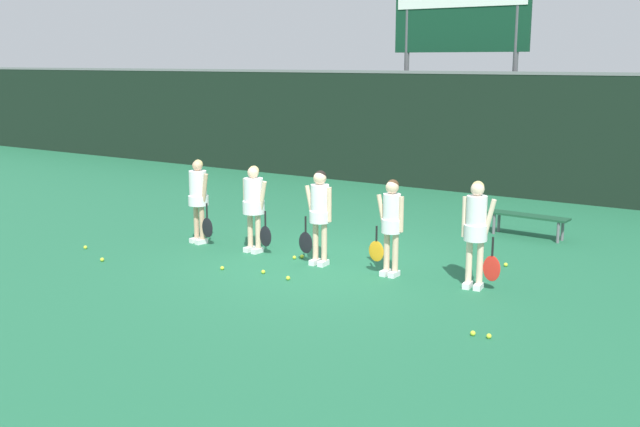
% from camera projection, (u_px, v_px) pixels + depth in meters
% --- Properties ---
extents(ground_plane, '(140.00, 140.00, 0.00)m').
position_uv_depth(ground_plane, '(320.00, 263.00, 13.14)').
color(ground_plane, '#216642').
extents(fence_windscreen, '(60.00, 0.08, 3.22)m').
position_uv_depth(fence_windscreen, '(491.00, 134.00, 19.47)').
color(fence_windscreen, black).
rests_on(fence_windscreen, ground_plane).
extents(scoreboard, '(3.88, 0.15, 5.20)m').
position_uv_depth(scoreboard, '(460.00, 39.00, 20.38)').
color(scoreboard, '#515156').
rests_on(scoreboard, ground_plane).
extents(bench_courtside, '(1.64, 0.45, 0.46)m').
position_uv_depth(bench_courtside, '(528.00, 218.00, 14.99)').
color(bench_courtside, '#19472D').
rests_on(bench_courtside, ground_plane).
extents(player_0, '(0.64, 0.39, 1.63)m').
position_uv_depth(player_0, '(198.00, 194.00, 14.40)').
color(player_0, tan).
rests_on(player_0, ground_plane).
extents(player_1, '(0.67, 0.41, 1.61)m').
position_uv_depth(player_1, '(254.00, 202.00, 13.71)').
color(player_1, beige).
rests_on(player_1, ground_plane).
extents(player_2, '(0.65, 0.36, 1.66)m').
position_uv_depth(player_2, '(320.00, 209.00, 12.84)').
color(player_2, beige).
rests_on(player_2, ground_plane).
extents(player_3, '(0.62, 0.33, 1.61)m').
position_uv_depth(player_3, '(391.00, 220.00, 12.19)').
color(player_3, beige).
rests_on(player_3, ground_plane).
extents(player_4, '(0.64, 0.36, 1.69)m').
position_uv_depth(player_4, '(476.00, 226.00, 11.49)').
color(player_4, beige).
rests_on(player_4, ground_plane).
extents(tennis_ball_0, '(0.07, 0.07, 0.07)m').
position_uv_depth(tennis_ball_0, '(302.00, 256.00, 13.44)').
color(tennis_ball_0, '#CCE033').
rests_on(tennis_ball_0, ground_plane).
extents(tennis_ball_1, '(0.06, 0.06, 0.06)m').
position_uv_depth(tennis_ball_1, '(294.00, 257.00, 13.38)').
color(tennis_ball_1, '#CCE033').
rests_on(tennis_ball_1, ground_plane).
extents(tennis_ball_2, '(0.07, 0.07, 0.07)m').
position_uv_depth(tennis_ball_2, '(85.00, 247.00, 14.10)').
color(tennis_ball_2, '#CCE033').
rests_on(tennis_ball_2, ground_plane).
extents(tennis_ball_3, '(0.07, 0.07, 0.07)m').
position_uv_depth(tennis_ball_3, '(263.00, 272.00, 12.47)').
color(tennis_ball_3, '#CCE033').
rests_on(tennis_ball_3, ground_plane).
extents(tennis_ball_4, '(0.07, 0.07, 0.07)m').
position_uv_depth(tennis_ball_4, '(222.00, 268.00, 12.70)').
color(tennis_ball_4, '#CCE033').
rests_on(tennis_ball_4, ground_plane).
extents(tennis_ball_5, '(0.07, 0.07, 0.07)m').
position_uv_depth(tennis_ball_5, '(506.00, 265.00, 12.90)').
color(tennis_ball_5, '#CCE033').
rests_on(tennis_ball_5, ground_plane).
extents(tennis_ball_6, '(0.07, 0.07, 0.07)m').
position_uv_depth(tennis_ball_6, '(489.00, 336.00, 9.56)').
color(tennis_ball_6, '#CCE033').
rests_on(tennis_ball_6, ground_plane).
extents(tennis_ball_7, '(0.07, 0.07, 0.07)m').
position_uv_depth(tennis_ball_7, '(288.00, 278.00, 12.11)').
color(tennis_ball_7, '#CCE033').
rests_on(tennis_ball_7, ground_plane).
extents(tennis_ball_8, '(0.07, 0.07, 0.07)m').
position_uv_depth(tennis_ball_8, '(102.00, 260.00, 13.23)').
color(tennis_ball_8, '#CCE033').
rests_on(tennis_ball_8, ground_plane).
extents(tennis_ball_9, '(0.07, 0.07, 0.07)m').
position_uv_depth(tennis_ball_9, '(473.00, 333.00, 9.66)').
color(tennis_ball_9, '#CCE033').
rests_on(tennis_ball_9, ground_plane).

